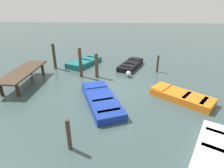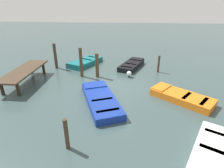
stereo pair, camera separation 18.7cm
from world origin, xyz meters
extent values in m
plane|color=#384C4C|center=(0.00, 0.00, 0.00)|extent=(80.00, 80.00, 0.00)
cube|color=#423323|center=(0.49, 6.02, 0.90)|extent=(4.53, 1.47, 0.10)
cylinder|color=#2E2318|center=(2.30, 6.53, 0.42)|extent=(0.20, 0.20, 0.85)
cylinder|color=#2E2318|center=(2.30, 5.51, 0.42)|extent=(0.20, 0.20, 0.85)
cylinder|color=#2E2318|center=(-1.32, 6.54, 0.42)|extent=(0.20, 0.20, 0.85)
cylinder|color=#2E2318|center=(-1.33, 5.52, 0.42)|extent=(0.20, 0.20, 0.85)
cube|color=silver|center=(-5.75, -3.97, 0.20)|extent=(4.11, 3.15, 0.40)
cube|color=#334772|center=(-5.75, -3.97, 0.34)|extent=(3.44, 2.59, 0.04)
cube|color=navy|center=(-5.49, -4.11, 0.38)|extent=(0.71, 1.04, 0.04)
cube|color=navy|center=(-4.55, -4.65, 0.38)|extent=(0.71, 1.04, 0.04)
cube|color=black|center=(4.37, -1.32, 0.20)|extent=(3.47, 2.36, 0.40)
cube|color=gray|center=(4.37, -1.32, 0.34)|extent=(2.92, 1.93, 0.04)
cube|color=black|center=(5.54, -1.80, 0.43)|extent=(1.08, 1.30, 0.06)
cube|color=#776E5D|center=(4.14, -1.23, 0.38)|extent=(0.55, 0.97, 0.04)
cube|color=#776E5D|center=(3.32, -0.90, 0.38)|extent=(0.55, 0.97, 0.04)
cube|color=navy|center=(-1.85, 0.47, 0.20)|extent=(4.36, 2.89, 0.40)
cube|color=silver|center=(-1.85, 0.47, 0.34)|extent=(3.67, 2.36, 0.04)
cube|color=navy|center=(-0.37, 1.06, 0.43)|extent=(1.33, 1.57, 0.06)
cube|color=#A4A49F|center=(-2.14, 0.36, 0.38)|extent=(0.61, 1.15, 0.04)
cube|color=#A4A49F|center=(-3.19, -0.06, 0.38)|extent=(0.61, 1.15, 0.04)
cube|color=orange|center=(-1.17, -4.08, 0.20)|extent=(3.18, 3.50, 0.40)
cube|color=black|center=(-1.17, -4.08, 0.34)|extent=(2.63, 2.92, 0.04)
cube|color=orange|center=(-0.34, -3.05, 0.43)|extent=(1.42, 1.34, 0.06)
cube|color=black|center=(-1.33, -4.28, 0.38)|extent=(0.95, 0.81, 0.04)
cube|color=black|center=(-1.91, -5.01, 0.38)|extent=(0.95, 0.81, 0.04)
cube|color=#14666B|center=(4.87, 2.79, 0.20)|extent=(3.72, 2.84, 0.40)
cube|color=beige|center=(4.87, 2.79, 0.34)|extent=(3.12, 2.32, 0.04)
cube|color=#14666B|center=(3.68, 3.38, 0.43)|extent=(1.27, 1.53, 0.06)
cube|color=#9B9789|center=(5.10, 2.68, 0.38)|extent=(0.69, 1.12, 0.04)
cube|color=#9B9789|center=(5.94, 2.26, 0.38)|extent=(0.69, 1.12, 0.04)
cylinder|color=#423323|center=(3.70, 5.01, 1.04)|extent=(0.24, 0.24, 2.08)
cylinder|color=#423323|center=(3.40, -3.41, 0.67)|extent=(0.17, 0.17, 1.35)
cylinder|color=#423323|center=(1.99, 1.25, 0.89)|extent=(0.26, 0.26, 1.79)
cylinder|color=#423323|center=(1.99, 2.44, 1.09)|extent=(0.23, 0.23, 2.18)
cylinder|color=#423323|center=(-5.37, 1.28, 0.66)|extent=(0.16, 0.16, 1.32)
cylinder|color=#262626|center=(2.11, -1.11, 0.06)|extent=(0.16, 0.16, 0.12)
sphere|color=white|center=(2.11, -1.11, 0.30)|extent=(0.36, 0.36, 0.36)
camera|label=1|loc=(-10.72, -0.67, 5.20)|focal=29.53mm
camera|label=2|loc=(-10.70, -0.86, 5.20)|focal=29.53mm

